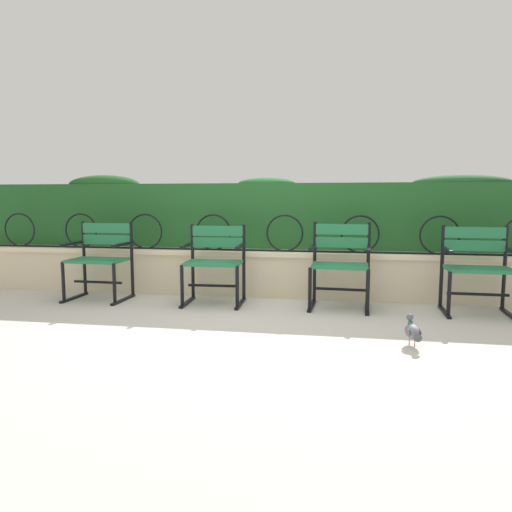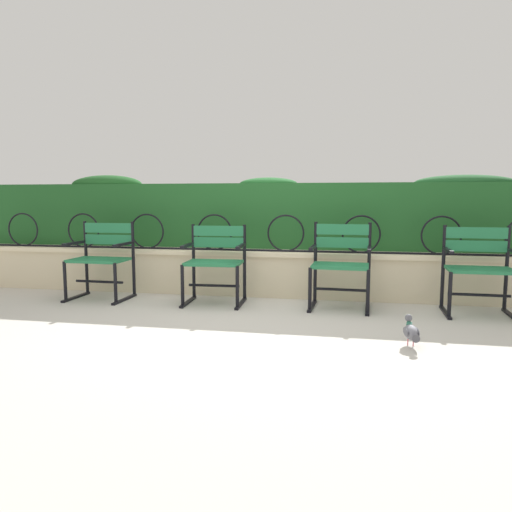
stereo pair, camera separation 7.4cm
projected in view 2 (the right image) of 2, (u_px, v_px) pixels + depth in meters
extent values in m
plane|color=#BCB7AD|center=(253.00, 314.00, 4.65)|extent=(60.00, 60.00, 0.00)
cube|color=beige|center=(269.00, 275.00, 5.54)|extent=(7.75, 0.35, 0.47)
cube|color=beige|center=(269.00, 253.00, 5.51)|extent=(7.75, 0.41, 0.05)
cylinder|color=black|center=(268.00, 250.00, 5.43)|extent=(7.20, 0.02, 0.02)
torus|color=black|center=(23.00, 230.00, 5.99)|extent=(0.42, 0.02, 0.42)
torus|color=black|center=(83.00, 230.00, 5.84)|extent=(0.42, 0.02, 0.42)
torus|color=black|center=(147.00, 231.00, 5.68)|extent=(0.42, 0.02, 0.42)
torus|color=black|center=(214.00, 232.00, 5.53)|extent=(0.42, 0.02, 0.42)
torus|color=black|center=(286.00, 233.00, 5.37)|extent=(0.42, 0.02, 0.42)
torus|color=black|center=(361.00, 234.00, 5.22)|extent=(0.42, 0.02, 0.42)
torus|color=black|center=(441.00, 235.00, 5.06)|extent=(0.42, 0.02, 0.42)
cube|color=#1E5123|center=(275.00, 216.00, 5.90)|extent=(7.59, 0.56, 0.78)
ellipsoid|color=#1C501F|center=(107.00, 185.00, 6.28)|extent=(0.97, 0.50, 0.24)
ellipsoid|color=#1B5121|center=(268.00, 184.00, 5.87)|extent=(0.71, 0.50, 0.15)
ellipsoid|color=#1D5125|center=(465.00, 183.00, 5.45)|extent=(1.11, 0.50, 0.18)
cube|color=#237547|center=(92.00, 262.00, 5.15)|extent=(0.59, 0.14, 0.03)
cube|color=#237547|center=(98.00, 260.00, 5.28)|extent=(0.59, 0.14, 0.03)
cube|color=#237547|center=(105.00, 258.00, 5.41)|extent=(0.59, 0.14, 0.03)
cube|color=#237547|center=(108.00, 228.00, 5.47)|extent=(0.59, 0.04, 0.11)
cube|color=#237547|center=(109.00, 239.00, 5.49)|extent=(0.59, 0.04, 0.11)
cylinder|color=black|center=(133.00, 259.00, 5.45)|extent=(0.04, 0.04, 0.85)
cylinder|color=black|center=(115.00, 284.00, 5.06)|extent=(0.04, 0.04, 0.44)
cube|color=black|center=(125.00, 299.00, 5.27)|extent=(0.05, 0.52, 0.02)
cube|color=black|center=(123.00, 244.00, 5.20)|extent=(0.04, 0.40, 0.03)
cylinder|color=black|center=(86.00, 258.00, 5.57)|extent=(0.04, 0.04, 0.85)
cylinder|color=black|center=(65.00, 282.00, 5.18)|extent=(0.04, 0.04, 0.44)
cube|color=black|center=(76.00, 297.00, 5.39)|extent=(0.05, 0.52, 0.02)
cube|color=black|center=(74.00, 243.00, 5.32)|extent=(0.04, 0.40, 0.03)
cylinder|color=black|center=(99.00, 282.00, 5.31)|extent=(0.56, 0.04, 0.03)
cube|color=#237547|center=(211.00, 265.00, 4.91)|extent=(0.58, 0.15, 0.03)
cube|color=#237547|center=(214.00, 263.00, 5.04)|extent=(0.58, 0.15, 0.03)
cube|color=#237547|center=(217.00, 261.00, 5.18)|extent=(0.58, 0.15, 0.03)
cube|color=#237547|center=(219.00, 231.00, 5.24)|extent=(0.57, 0.05, 0.11)
cube|color=#237547|center=(219.00, 242.00, 5.26)|extent=(0.57, 0.05, 0.11)
cylinder|color=black|center=(245.00, 263.00, 5.24)|extent=(0.04, 0.04, 0.83)
cylinder|color=black|center=(237.00, 288.00, 4.84)|extent=(0.04, 0.04, 0.44)
cube|color=black|center=(241.00, 304.00, 5.05)|extent=(0.06, 0.52, 0.02)
cube|color=black|center=(241.00, 246.00, 4.98)|extent=(0.05, 0.40, 0.03)
cylinder|color=black|center=(194.00, 262.00, 5.32)|extent=(0.04, 0.04, 0.83)
cylinder|color=black|center=(182.00, 286.00, 4.93)|extent=(0.04, 0.04, 0.44)
cube|color=black|center=(188.00, 302.00, 5.14)|extent=(0.06, 0.52, 0.02)
cube|color=black|center=(187.00, 245.00, 5.06)|extent=(0.05, 0.40, 0.03)
cylinder|color=black|center=(214.00, 286.00, 5.07)|extent=(0.55, 0.05, 0.03)
cube|color=#237547|center=(339.00, 268.00, 4.69)|extent=(0.56, 0.15, 0.03)
cube|color=#237547|center=(340.00, 266.00, 4.82)|extent=(0.56, 0.15, 0.03)
cube|color=#237547|center=(341.00, 264.00, 4.95)|extent=(0.56, 0.15, 0.03)
cube|color=#237547|center=(343.00, 229.00, 5.01)|extent=(0.56, 0.06, 0.11)
cube|color=#237547|center=(342.00, 243.00, 5.03)|extent=(0.56, 0.06, 0.11)
cylinder|color=black|center=(369.00, 264.00, 4.99)|extent=(0.04, 0.04, 0.87)
cylinder|color=black|center=(368.00, 292.00, 4.60)|extent=(0.04, 0.04, 0.44)
cube|color=black|center=(368.00, 309.00, 4.81)|extent=(0.06, 0.52, 0.02)
cube|color=black|center=(369.00, 249.00, 4.74)|extent=(0.05, 0.40, 0.03)
cylinder|color=black|center=(315.00, 262.00, 5.12)|extent=(0.04, 0.04, 0.87)
cylinder|color=black|center=(310.00, 290.00, 4.73)|extent=(0.04, 0.04, 0.44)
cube|color=black|center=(312.00, 306.00, 4.94)|extent=(0.06, 0.52, 0.02)
cube|color=black|center=(313.00, 247.00, 4.87)|extent=(0.05, 0.40, 0.03)
cylinder|color=black|center=(340.00, 290.00, 4.85)|extent=(0.53, 0.05, 0.03)
cube|color=#237547|center=(484.00, 272.00, 4.42)|extent=(0.59, 0.14, 0.03)
cube|color=#237547|center=(480.00, 270.00, 4.55)|extent=(0.59, 0.14, 0.03)
cube|color=#237547|center=(477.00, 268.00, 4.69)|extent=(0.59, 0.14, 0.03)
cube|color=#237547|center=(476.00, 233.00, 4.75)|extent=(0.59, 0.04, 0.11)
cube|color=#237547|center=(476.00, 246.00, 4.76)|extent=(0.59, 0.04, 0.11)
cylinder|color=black|center=(507.00, 269.00, 4.73)|extent=(0.04, 0.04, 0.85)
cube|color=black|center=(511.00, 316.00, 4.54)|extent=(0.05, 0.52, 0.02)
cylinder|color=black|center=(443.00, 267.00, 4.85)|extent=(0.04, 0.04, 0.85)
cylinder|color=black|center=(450.00, 295.00, 4.46)|extent=(0.04, 0.04, 0.44)
cube|color=black|center=(445.00, 312.00, 4.67)|extent=(0.05, 0.52, 0.02)
cube|color=black|center=(448.00, 250.00, 4.59)|extent=(0.05, 0.40, 0.03)
cylinder|color=black|center=(479.00, 295.00, 4.58)|extent=(0.56, 0.04, 0.03)
ellipsoid|color=slate|center=(411.00, 332.00, 3.64)|extent=(0.12, 0.20, 0.11)
cylinder|color=#2D6B56|center=(409.00, 325.00, 3.70)|extent=(0.05, 0.07, 0.06)
sphere|color=#55555D|center=(409.00, 318.00, 3.72)|extent=(0.06, 0.06, 0.06)
cone|color=black|center=(408.00, 317.00, 3.75)|extent=(0.02, 0.02, 0.01)
cone|color=#4A4A52|center=(415.00, 337.00, 3.53)|extent=(0.07, 0.09, 0.06)
ellipsoid|color=#5B5B63|center=(406.00, 332.00, 3.64)|extent=(0.04, 0.14, 0.07)
ellipsoid|color=#5B5B63|center=(417.00, 332.00, 3.63)|extent=(0.04, 0.14, 0.07)
cylinder|color=#C6515B|center=(408.00, 342.00, 3.66)|extent=(0.01, 0.01, 0.05)
cylinder|color=#C6515B|center=(413.00, 343.00, 3.64)|extent=(0.01, 0.01, 0.05)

